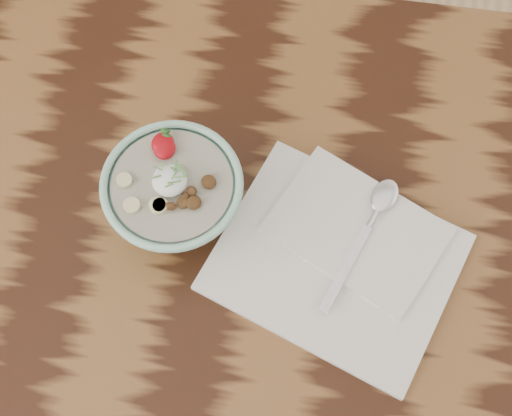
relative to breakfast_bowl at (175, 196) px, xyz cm
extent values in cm
cube|color=black|center=(4.86, -5.96, -7.86)|extent=(160.00, 90.00, 4.00)
cylinder|color=#9AD0BA|center=(0.01, -0.03, -5.31)|extent=(7.66, 7.66, 1.09)
torus|color=#9AD0BA|center=(0.01, -0.03, 3.63)|extent=(17.42, 17.42, 1.00)
cylinder|color=#BAB39A|center=(0.01, -0.03, 3.08)|extent=(14.77, 14.77, 0.91)
ellipsoid|color=white|center=(-0.15, 0.11, 4.37)|extent=(4.31, 4.31, 2.37)
ellipsoid|color=#A1070F|center=(-1.59, 4.24, 4.28)|extent=(2.71, 2.99, 1.49)
cone|color=#286623|center=(-1.59, 5.46, 4.58)|extent=(1.40, 1.03, 1.52)
ellipsoid|color=#A1070F|center=(-1.92, 4.83, 4.32)|extent=(2.84, 3.13, 1.56)
cone|color=#286623|center=(-1.92, 6.11, 4.62)|extent=(1.40, 1.03, 1.52)
cylinder|color=beige|center=(-5.61, -0.51, 3.94)|extent=(1.88, 1.88, 0.70)
cylinder|color=beige|center=(-0.72, -3.10, 3.94)|extent=(1.84, 1.84, 0.70)
cylinder|color=beige|center=(-4.06, -3.59, 3.94)|extent=(2.02, 2.02, 0.70)
cylinder|color=beige|center=(-1.03, -3.14, 3.94)|extent=(2.03, 2.03, 0.70)
ellipsoid|color=#513217|center=(3.20, -2.26, 4.15)|extent=(2.07, 2.15, 0.94)
ellipsoid|color=#513217|center=(2.63, -0.79, 4.02)|extent=(1.73, 1.80, 0.94)
ellipsoid|color=#513217|center=(1.94, -2.63, 3.94)|extent=(1.59, 1.58, 0.58)
ellipsoid|color=#513217|center=(2.85, -2.41, 3.93)|extent=(1.36, 1.41, 0.76)
ellipsoid|color=#513217|center=(2.01, -1.67, 4.02)|extent=(1.22, 1.53, 0.76)
ellipsoid|color=#513217|center=(2.16, -2.32, 4.02)|extent=(1.81, 1.74, 0.87)
ellipsoid|color=#513217|center=(1.71, -2.27, 3.98)|extent=(1.51, 1.60, 0.84)
ellipsoid|color=#513217|center=(4.50, 0.65, 4.17)|extent=(2.62, 2.64, 1.21)
ellipsoid|color=#513217|center=(0.53, -3.02, 4.03)|extent=(1.47, 1.10, 1.10)
cylinder|color=#51933E|center=(0.41, 1.62, 5.54)|extent=(0.31, 1.53, 0.23)
cylinder|color=#51933E|center=(0.55, 0.52, 5.54)|extent=(0.62, 1.50, 0.23)
cylinder|color=#51933E|center=(1.23, 0.25, 5.54)|extent=(1.56, 0.46, 0.23)
cylinder|color=#51933E|center=(-0.89, 1.50, 5.54)|extent=(0.98, 0.53, 0.21)
cylinder|color=#51933E|center=(0.66, 1.55, 5.54)|extent=(1.29, 1.08, 0.23)
cylinder|color=#51933E|center=(0.67, -0.53, 5.54)|extent=(1.61, 0.64, 0.24)
cylinder|color=#51933E|center=(0.14, -1.05, 5.54)|extent=(0.98, 0.71, 0.22)
cylinder|color=#51933E|center=(-1.63, 0.98, 5.54)|extent=(1.22, 0.58, 0.22)
cylinder|color=#51933E|center=(-1.51, -0.15, 5.54)|extent=(1.10, 0.65, 0.22)
cylinder|color=#51933E|center=(0.90, 1.66, 5.54)|extent=(1.06, 0.39, 0.22)
cylinder|color=#51933E|center=(1.52, 1.00, 5.54)|extent=(0.96, 1.06, 0.22)
cylinder|color=#51933E|center=(0.30, 1.36, 5.54)|extent=(1.02, 0.50, 0.22)
cylinder|color=#51933E|center=(1.52, 0.75, 5.54)|extent=(0.58, 1.22, 0.22)
cylinder|color=#51933E|center=(0.62, 1.44, 5.54)|extent=(1.12, 0.86, 0.22)
cube|color=white|center=(21.16, -4.03, -5.30)|extent=(35.43, 32.11, 1.12)
cube|color=white|center=(23.40, 0.45, -4.40)|extent=(25.51, 22.44, 0.67)
cube|color=silver|center=(22.43, -5.14, -3.87)|extent=(5.72, 12.37, 0.39)
cylinder|color=silver|center=(25.32, 2.38, -3.67)|extent=(1.92, 3.39, 0.78)
ellipsoid|color=silver|center=(26.47, 5.36, -3.53)|extent=(5.00, 5.98, 1.06)
camera|label=1|loc=(15.11, -33.37, 81.76)|focal=50.00mm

